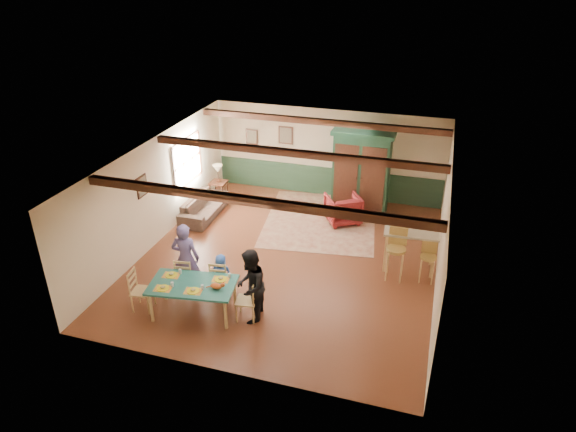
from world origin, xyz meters
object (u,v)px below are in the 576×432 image
(counter_table, at_px, (409,249))
(bar_stool_left, at_px, (396,255))
(person_man, at_px, (186,258))
(end_table, at_px, (219,191))
(dining_chair_end_right, at_px, (246,300))
(person_woman, at_px, (250,286))
(dining_chair_end_left, at_px, (142,290))
(person_child, at_px, (221,275))
(armchair, at_px, (343,209))
(table_lamp, at_px, (218,173))
(dining_chair_far_left, at_px, (186,275))
(dining_table, at_px, (194,299))
(sofa, at_px, (204,207))
(armoire, at_px, (361,173))
(bar_stool_right, at_px, (428,262))
(cat, at_px, (216,285))
(dining_chair_far_right, at_px, (221,278))

(counter_table, xyz_separation_m, bar_stool_left, (-0.27, -0.53, 0.10))
(person_man, distance_m, counter_table, 5.14)
(end_table, distance_m, counter_table, 6.27)
(dining_chair_end_right, bearing_deg, person_woman, 90.00)
(dining_chair_end_left, height_order, bar_stool_left, bar_stool_left)
(person_child, relative_size, armchair, 1.09)
(end_table, bearing_deg, table_lamp, 0.00)
(dining_chair_far_left, relative_size, person_child, 0.95)
(dining_chair_end_left, distance_m, person_child, 1.68)
(dining_chair_far_left, bearing_deg, dining_table, 119.05)
(sofa, distance_m, table_lamp, 1.27)
(armoire, bearing_deg, person_child, -112.80)
(dining_table, distance_m, sofa, 4.52)
(sofa, bearing_deg, dining_chair_far_left, -161.54)
(dining_chair_end_left, relative_size, person_child, 0.95)
(dining_table, xyz_separation_m, bar_stool_right, (4.51, 2.63, 0.15))
(cat, xyz_separation_m, bar_stool_left, (3.26, 2.54, -0.19))
(person_woman, xyz_separation_m, counter_table, (2.88, 2.87, -0.28))
(dining_table, bearing_deg, armoire, 67.09)
(counter_table, bearing_deg, armoire, 121.49)
(dining_table, bearing_deg, person_woman, 8.64)
(person_child, height_order, armchair, person_child)
(table_lamp, relative_size, counter_table, 0.43)
(armoire, relative_size, end_table, 4.13)
(sofa, bearing_deg, person_woman, -144.80)
(armoire, bearing_deg, end_table, -173.16)
(dining_chair_far_left, relative_size, armoire, 0.38)
(bar_stool_right, bearing_deg, cat, -147.87)
(bar_stool_left, bearing_deg, counter_table, 62.25)
(dining_chair_end_left, bearing_deg, dining_chair_end_right, -90.00)
(dining_chair_end_right, relative_size, person_man, 0.55)
(dining_chair_end_left, relative_size, armoire, 0.38)
(person_man, bearing_deg, dining_table, 116.57)
(armoire, bearing_deg, cat, -107.25)
(cat, xyz_separation_m, sofa, (-2.28, 4.18, -0.52))
(dining_table, relative_size, dining_chair_end_left, 1.89)
(dining_chair_end_left, relative_size, armchair, 1.03)
(person_child, xyz_separation_m, sofa, (-2.01, 3.35, -0.20))
(dining_chair_far_left, relative_size, end_table, 1.56)
(armoire, height_order, end_table, armoire)
(dining_chair_far_right, bearing_deg, cat, 100.37)
(person_woman, bearing_deg, counter_table, 126.28)
(armchair, bearing_deg, dining_chair_end_right, 46.72)
(dining_chair_far_left, bearing_deg, dining_chair_far_right, 180.00)
(dining_chair_end_left, bearing_deg, person_woman, -90.00)
(dining_table, distance_m, dining_chair_end_left, 1.11)
(person_man, distance_m, bar_stool_left, 4.67)
(dining_chair_end_right, xyz_separation_m, table_lamp, (-2.88, 5.13, 0.40))
(dining_chair_far_left, xyz_separation_m, table_lamp, (-1.30, 4.67, 0.40))
(person_woman, xyz_separation_m, bar_stool_right, (3.32, 2.45, -0.29))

